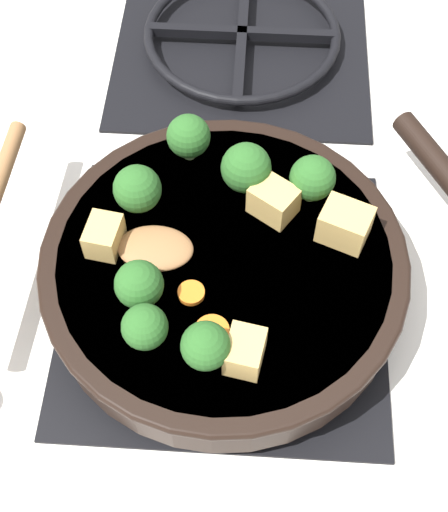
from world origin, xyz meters
TOP-DOWN VIEW (x-y plane):
  - ground_plane at (0.00, 0.00)m, footprint 2.40×2.40m
  - front_burner_grate at (0.00, 0.00)m, footprint 0.31×0.31m
  - rear_burner_grate at (0.00, 0.36)m, footprint 0.31×0.31m
  - skillet_pan at (0.00, 0.00)m, footprint 0.43×0.36m
  - wooden_spoon at (-0.15, 0.01)m, footprint 0.21×0.25m
  - tofu_cube_center_large at (0.04, 0.05)m, footprint 0.05×0.05m
  - tofu_cube_near_handle at (-0.11, 0.01)m, footprint 0.03×0.04m
  - tofu_cube_east_chunk at (0.11, 0.03)m, footprint 0.05×0.05m
  - tofu_cube_west_chunk at (0.02, -0.10)m, footprint 0.04×0.04m
  - broccoli_floret_near_spoon at (0.08, 0.07)m, footprint 0.04×0.04m
  - broccoli_floret_center_top at (-0.04, 0.11)m, footprint 0.04×0.04m
  - broccoli_floret_east_rim at (-0.01, -0.10)m, footprint 0.04×0.04m
  - broccoli_floret_west_rim at (-0.08, 0.05)m, footprint 0.04×0.04m
  - broccoli_floret_north_edge at (-0.06, -0.09)m, footprint 0.04×0.04m
  - broccoli_floret_south_cluster at (0.02, 0.08)m, footprint 0.05×0.05m
  - broccoli_floret_mid_floret at (-0.07, -0.05)m, footprint 0.04×0.04m
  - carrot_slice_orange_thin at (-0.03, -0.04)m, footprint 0.02×0.02m
  - carrot_slice_near_center at (-0.01, -0.08)m, footprint 0.03×0.03m

SIDE VIEW (x-z plane):
  - ground_plane at x=0.00m, z-range 0.00..0.00m
  - front_burner_grate at x=0.00m, z-range 0.00..0.03m
  - rear_burner_grate at x=0.00m, z-range 0.00..0.03m
  - skillet_pan at x=0.00m, z-range 0.03..0.08m
  - carrot_slice_orange_thin at x=-0.03m, z-range 0.07..0.08m
  - carrot_slice_near_center at x=-0.01m, z-range 0.07..0.08m
  - wooden_spoon at x=-0.15m, z-range 0.07..0.09m
  - tofu_cube_near_handle at x=-0.11m, z-range 0.07..0.10m
  - tofu_cube_west_chunk at x=0.02m, z-range 0.07..0.10m
  - tofu_cube_center_large at x=0.04m, z-range 0.07..0.11m
  - tofu_cube_east_chunk at x=0.11m, z-range 0.07..0.11m
  - broccoli_floret_north_edge at x=-0.06m, z-range 0.08..0.12m
  - broccoli_floret_east_rim at x=-0.01m, z-range 0.08..0.12m
  - broccoli_floret_mid_floret at x=-0.07m, z-range 0.08..0.13m
  - broccoli_floret_center_top at x=-0.04m, z-range 0.08..0.13m
  - broccoli_floret_near_spoon at x=0.08m, z-range 0.08..0.13m
  - broccoli_floret_west_rim at x=-0.08m, z-range 0.08..0.13m
  - broccoli_floret_south_cluster at x=0.02m, z-range 0.08..0.13m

